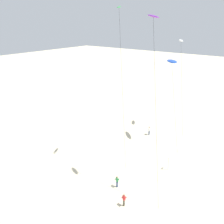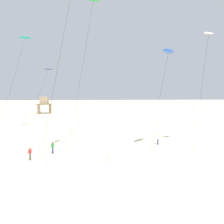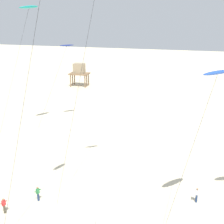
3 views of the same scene
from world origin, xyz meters
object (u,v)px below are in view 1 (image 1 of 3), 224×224
Objects in this scene: kite_green at (119,15)px; kite_flyer_nearest at (149,131)px; marker_flag at (169,161)px; kite_white at (181,42)px; kite_flyer_middle at (117,181)px; kite_flyer_furthest at (124,200)px; kite_purple at (153,21)px; kite_blue at (172,62)px.

kite_green is 22.75m from kite_flyer_nearest.
kite_white is at bearing 21.42° from marker_flag.
kite_flyer_middle is at bearing -145.11° from kite_green.
marker_flag is at bearing -158.58° from kite_white.
marker_flag is (-8.29, -7.75, 0.60)m from kite_flyer_nearest.
kite_flyer_middle is at bearing 49.54° from kite_flyer_furthest.
kite_flyer_nearest is (12.67, 6.18, -19.54)m from kite_purple.
kite_flyer_nearest is 16.46m from kite_flyer_middle.
kite_blue is at bearing -168.87° from kite_white.
kite_white is (6.24, 1.23, 2.67)m from kite_blue.
kite_purple reaches higher than kite_flyer_middle.
kite_blue is 13.09m from kite_green.
kite_flyer_middle is 3.46m from kite_flyer_furthest.
kite_blue is 13.70m from kite_flyer_nearest.
kite_green is at bearing 69.38° from kite_purple.
kite_green reaches higher than kite_blue.
kite_white reaches higher than kite_flyer_nearest.
kite_white reaches higher than marker_flag.
marker_flag is at bearing -74.69° from kite_green.
kite_purple is at bearing -110.62° from kite_green.
kite_flyer_nearest is (-0.30, 3.16, -13.33)m from kite_blue.
kite_flyer_middle is (-3.30, 2.18, -19.54)m from kite_purple.
marker_flag is (-14.84, -5.82, -15.40)m from kite_white.
kite_flyer_furthest is at bearing -130.46° from kite_flyer_middle.
kite_purple reaches higher than kite_flyer_furthest.
kite_flyer_middle and kite_flyer_furthest have the same top height.
kite_flyer_nearest is at bearing 20.01° from kite_flyer_furthest.
kite_green reaches higher than marker_flag.
kite_flyer_middle is 8.57m from marker_flag.
kite_purple is (-12.97, -3.02, 6.21)m from kite_blue.
kite_purple reaches higher than kite_flyer_nearest.
kite_flyer_middle is (-16.27, -0.84, -13.33)m from kite_blue.
kite_purple is 19.51m from marker_flag.
kite_green is (-10.69, 3.05, 6.91)m from kite_blue.
kite_green reaches higher than kite_flyer_nearest.
kite_white is 0.82× the size of kite_purple.
kite_white is at bearing 12.46° from kite_purple.
kite_flyer_middle is at bearing 146.59° from kite_purple.
kite_green is 21.18m from marker_flag.
kite_flyer_nearest is 19.38m from kite_flyer_furthest.
kite_white is (16.93, -1.83, -4.24)m from kite_green.
kite_white is 19.99m from kite_purple.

